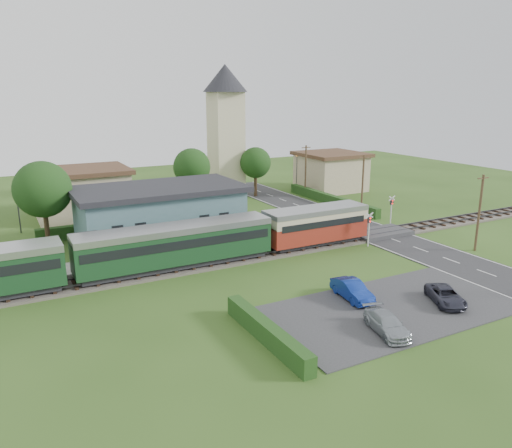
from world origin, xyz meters
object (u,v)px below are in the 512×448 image
car_on_road (337,212)px  car_park_silver (387,324)px  pedestrian_far (127,252)px  car_park_dark (446,296)px  car_park_blue (352,290)px  equipment_hut (86,250)px  train (137,250)px  pedestrian_near (231,233)px  house_west (81,192)px  crossing_signal_near (369,224)px  station_building (160,213)px  crossing_signal_far (392,206)px  church_tower (226,121)px  house_east (331,171)px

car_on_road → car_park_silver: (-14.66, -24.35, -0.07)m
pedestrian_far → car_park_dark: bearing=-137.3°
car_park_blue → pedestrian_far: pedestrian_far is taller
equipment_hut → pedestrian_far: (3.06, -0.66, -0.47)m
train → car_on_road: bearing=17.3°
pedestrian_near → car_park_blue: bearing=84.5°
car_park_dark → pedestrian_near: (-7.42, 18.45, 0.76)m
car_park_silver → pedestrian_near: bearing=106.1°
house_west → crossing_signal_near: (21.40, -25.41, -0.65)m
car_on_road → pedestrian_near: (-15.54, -4.52, 0.66)m
station_building → crossing_signal_near: (16.40, -11.40, -0.55)m
house_west → car_on_road: 29.72m
house_west → crossing_signal_far: size_ratio=3.30×
car_on_road → car_park_dark: 24.36m
station_building → house_west: size_ratio=1.48×
equipment_hut → pedestrian_far: equipment_hut is taller
equipment_hut → car_park_dark: equipment_hut is taller
crossing_signal_near → car_on_road: size_ratio=0.84×
car_park_blue → church_tower: bearing=85.0°
crossing_signal_near → car_on_road: bearing=68.3°
car_park_silver → car_park_blue: bearing=88.1°
crossing_signal_far → pedestrian_near: 18.69m
crossing_signal_far → station_building: bearing=164.4°
house_west → crossing_signal_near: bearing=-49.9°
car_on_road → car_park_dark: car_on_road is taller
church_tower → pedestrian_far: (-19.94, -23.46, -8.94)m
station_building → house_west: (-5.00, 14.01, 0.10)m
crossing_signal_near → car_on_road: crossing_signal_near is taller
house_west → house_east: (35.00, -1.00, 0.00)m
house_east → car_park_dark: house_east is taller
equipment_hut → train: train is taller
house_west → pedestrian_near: 22.08m
house_west → crossing_signal_far: bearing=-35.8°
station_building → pedestrian_far: (-4.94, -6.45, -1.41)m
train → crossing_signal_far: 28.41m
station_building → crossing_signal_near: size_ratio=4.88×
house_east → crossing_signal_far: house_east is taller
house_west → car_park_dark: size_ratio=2.79×
car_park_dark → train: bearing=164.2°
car_on_road → car_park_blue: size_ratio=0.99×
car_park_dark → church_tower: bearing=112.0°
crossing_signal_near → pedestrian_near: bearing=153.4°
car_park_dark → pedestrian_far: bearing=160.1°
crossing_signal_far → car_park_dark: (-11.23, -17.50, -1.52)m
car_park_blue → pedestrian_near: (-2.26, 14.84, 0.64)m
crossing_signal_near → pedestrian_far: bearing=166.9°
crossing_signal_far → car_park_blue: 21.53m
house_east → crossing_signal_near: house_east is taller
train → car_park_blue: (11.92, -11.50, -1.45)m
house_east → car_park_silver: bearing=-122.1°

